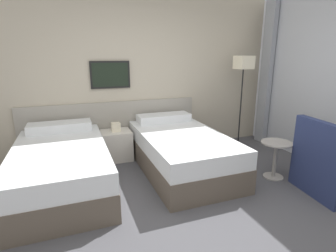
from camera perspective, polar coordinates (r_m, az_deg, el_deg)
The scene contains 8 objects.
ground_plane at distance 3.07m, azimuth 7.36°, elevation -18.18°, with size 16.00×16.00×0.00m, color #47474C.
wall_headboard at distance 4.62m, azimuth -5.52°, elevation 10.29°, with size 10.00×0.10×2.70m.
bed_near_door at distance 3.67m, azimuth -22.14°, elevation -8.25°, with size 1.13×2.02×0.70m.
bed_near_window at distance 3.95m, azimuth 2.80°, elevation -5.42°, with size 1.13×2.02×0.70m.
nightstand at distance 4.42m, azimuth -11.11°, elevation -4.02°, with size 0.47×0.42×0.62m.
floor_lamp at distance 4.93m, azimuth 16.08°, elevation 11.75°, with size 0.27×0.27×1.67m.
side_table at distance 3.96m, azimuth 22.40°, elevation -5.45°, with size 0.42×0.42×0.52m.
armchair at distance 3.91m, azimuth 32.74°, elevation -8.08°, with size 0.88×0.86×0.94m.
Camera 1 is at (-1.24, -2.25, 1.68)m, focal length 28.00 mm.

